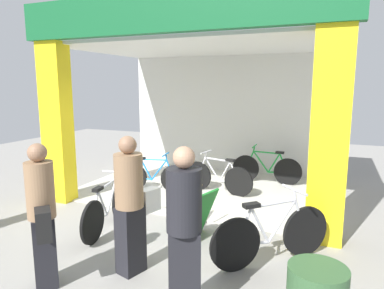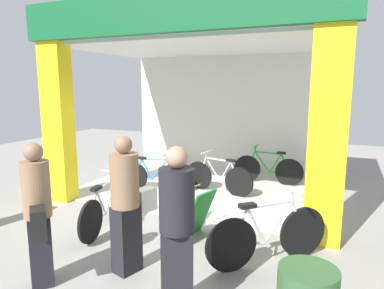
{
  "view_description": "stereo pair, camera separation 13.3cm",
  "coord_description": "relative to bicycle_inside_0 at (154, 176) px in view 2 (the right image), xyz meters",
  "views": [
    {
      "loc": [
        2.53,
        -5.24,
        2.29
      ],
      "look_at": [
        0.0,
        0.9,
        1.15
      ],
      "focal_mm": 32.69,
      "sensor_mm": 36.0,
      "label": 1
    },
    {
      "loc": [
        2.65,
        -5.19,
        2.29
      ],
      "look_at": [
        0.0,
        0.9,
        1.15
      ],
      "focal_mm": 32.69,
      "sensor_mm": 36.0,
      "label": 2
    }
  ],
  "objects": [
    {
      "name": "ground_plane",
      "position": [
        1.03,
        -1.2,
        -0.34
      ],
      "size": [
        18.91,
        18.91,
        0.0
      ],
      "primitive_type": "plane",
      "color": "gray",
      "rests_on": "ground"
    },
    {
      "name": "shop_facade",
      "position": [
        1.03,
        0.62,
        1.67
      ],
      "size": [
        5.66,
        3.9,
        3.73
      ],
      "color": "beige",
      "rests_on": "ground"
    },
    {
      "name": "bicycle_inside_0",
      "position": [
        0.0,
        0.0,
        0.0
      ],
      "size": [
        1.53,
        0.42,
        0.85
      ],
      "color": "black",
      "rests_on": "ground"
    },
    {
      "name": "bicycle_inside_1",
      "position": [
        2.14,
        1.57,
        0.02
      ],
      "size": [
        1.61,
        0.44,
        0.89
      ],
      "color": "black",
      "rests_on": "ground"
    },
    {
      "name": "bicycle_inside_2",
      "position": [
        1.33,
        0.42,
        0.01
      ],
      "size": [
        1.58,
        0.44,
        0.88
      ],
      "color": "black",
      "rests_on": "ground"
    },
    {
      "name": "bicycle_parked_0",
      "position": [
        0.32,
        -2.08,
        0.02
      ],
      "size": [
        0.45,
        1.61,
        0.9
      ],
      "color": "black",
      "rests_on": "ground"
    },
    {
      "name": "bicycle_parked_1",
      "position": [
        2.89,
        -2.15,
        0.05
      ],
      "size": [
        1.29,
        1.26,
        0.97
      ],
      "color": "black",
      "rests_on": "ground"
    },
    {
      "name": "sandwich_board_sign",
      "position": [
        1.62,
        -1.72,
        0.04
      ],
      "size": [
        0.76,
        0.63,
        0.76
      ],
      "color": "#197226",
      "rests_on": "ground"
    },
    {
      "name": "pedestrian_1",
      "position": [
        0.61,
        -3.67,
        0.51
      ],
      "size": [
        0.58,
        0.56,
        1.67
      ],
      "color": "black",
      "rests_on": "ground"
    },
    {
      "name": "pedestrian_2",
      "position": [
        2.28,
        -3.53,
        0.56
      ],
      "size": [
        0.46,
        0.46,
        1.73
      ],
      "color": "black",
      "rests_on": "ground"
    },
    {
      "name": "pedestrian_3",
      "position": [
        1.34,
        -3.0,
        0.54
      ],
      "size": [
        0.43,
        0.67,
        1.71
      ],
      "color": "black",
      "rests_on": "ground"
    }
  ]
}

